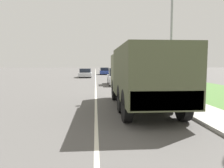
{
  "coord_description": "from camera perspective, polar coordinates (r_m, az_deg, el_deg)",
  "views": [
    {
      "loc": [
        -0.01,
        1.06,
        2.07
      ],
      "look_at": [
        0.85,
        12.48,
        1.02
      ],
      "focal_mm": 35.0,
      "sensor_mm": 36.0,
      "label": 1
    }
  ],
  "objects": [
    {
      "name": "car_nearest_ahead",
      "position": [
        21.95,
        1.26,
        1.76
      ],
      "size": [
        1.73,
        4.4,
        1.66
      ],
      "color": "silver",
      "rests_on": "ground"
    },
    {
      "name": "sidewalk_right",
      "position": [
        39.25,
        2.26,
        2.3
      ],
      "size": [
        1.8,
        120.0,
        0.12
      ],
      "color": "#ADAAA3",
      "rests_on": "ground"
    },
    {
      "name": "utility_box",
      "position": [
        16.54,
        17.75,
        -0.92
      ],
      "size": [
        0.55,
        0.45,
        0.7
      ],
      "color": "#3D7042",
      "rests_on": "grass_strip_right"
    },
    {
      "name": "military_truck",
      "position": [
        10.12,
        7.93,
        2.54
      ],
      "size": [
        2.38,
        7.29,
        2.78
      ],
      "color": "#606647",
      "rests_on": "ground"
    },
    {
      "name": "grass_strip_right",
      "position": [
        40.0,
        8.54,
        2.23
      ],
      "size": [
        7.0,
        120.0,
        0.02
      ],
      "color": "#4C7538",
      "rests_on": "ground"
    },
    {
      "name": "lamp_post",
      "position": [
        14.43,
        14.35,
        12.43
      ],
      "size": [
        1.69,
        0.24,
        6.29
      ],
      "color": "gray",
      "rests_on": "sidewalk_right"
    },
    {
      "name": "ground_plane",
      "position": [
        38.99,
        -4.33,
        2.18
      ],
      "size": [
        180.0,
        180.0,
        0.0
      ],
      "primitive_type": "plane",
      "color": "#565451"
    },
    {
      "name": "car_third_ahead",
      "position": [
        43.55,
        -2.01,
        3.34
      ],
      "size": [
        1.79,
        4.71,
        1.37
      ],
      "color": "navy",
      "rests_on": "ground"
    },
    {
      "name": "lane_centre_stripe",
      "position": [
        38.99,
        -4.33,
        2.18
      ],
      "size": [
        0.12,
        120.0,
        0.0
      ],
      "color": "silver",
      "rests_on": "ground"
    },
    {
      "name": "car_second_ahead",
      "position": [
        34.48,
        -6.98,
        2.8
      ],
      "size": [
        1.9,
        4.71,
        1.37
      ],
      "color": "#B7BABF",
      "rests_on": "ground"
    }
  ]
}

